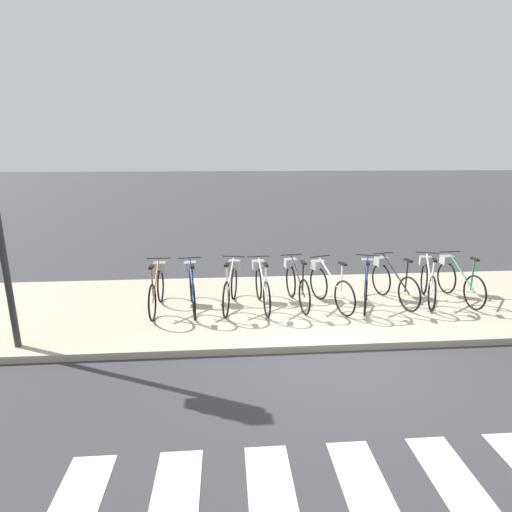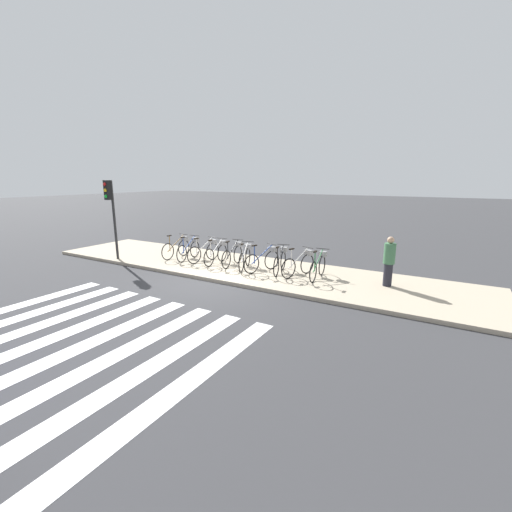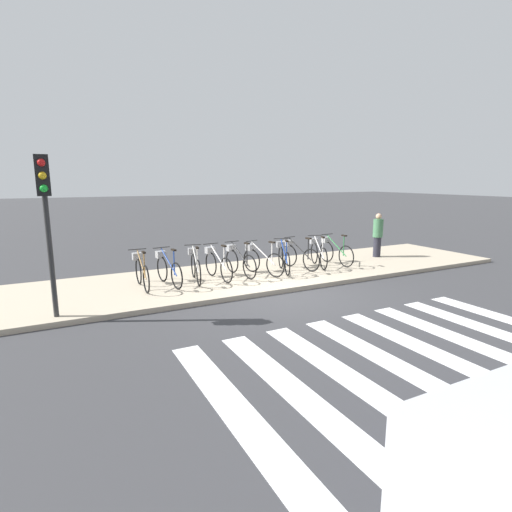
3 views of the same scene
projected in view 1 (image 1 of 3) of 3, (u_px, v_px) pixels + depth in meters
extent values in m
plane|color=#38383A|center=(336.00, 352.00, 6.41)|extent=(120.00, 120.00, 0.00)
cube|color=#B7A88E|center=(312.00, 306.00, 8.16)|extent=(16.82, 3.66, 0.12)
torus|color=black|center=(152.00, 303.00, 7.22)|extent=(0.04, 0.69, 0.69)
torus|color=black|center=(161.00, 286.00, 8.13)|extent=(0.04, 0.69, 0.69)
cylinder|color=olive|center=(156.00, 280.00, 7.60)|extent=(0.04, 0.96, 0.58)
cylinder|color=olive|center=(152.00, 284.00, 7.27)|extent=(0.03, 0.03, 0.62)
cube|color=black|center=(151.00, 267.00, 7.18)|extent=(0.07, 0.20, 0.04)
cylinder|color=#262626|center=(159.00, 258.00, 7.98)|extent=(0.46, 0.03, 0.02)
cube|color=gray|center=(160.00, 267.00, 8.08)|extent=(0.24, 0.20, 0.18)
torus|color=black|center=(194.00, 302.00, 7.27)|extent=(0.13, 0.68, 0.69)
torus|color=black|center=(191.00, 285.00, 8.16)|extent=(0.13, 0.68, 0.69)
cylinder|color=navy|center=(192.00, 279.00, 7.64)|extent=(0.16, 0.95, 0.58)
cylinder|color=navy|center=(193.00, 283.00, 7.31)|extent=(0.04, 0.04, 0.62)
cube|color=black|center=(192.00, 266.00, 7.23)|extent=(0.10, 0.21, 0.04)
cylinder|color=#262626|center=(190.00, 258.00, 8.01)|extent=(0.46, 0.08, 0.02)
cube|color=gray|center=(190.00, 266.00, 8.11)|extent=(0.26, 0.23, 0.18)
torus|color=black|center=(226.00, 300.00, 7.36)|extent=(0.16, 0.68, 0.69)
torus|color=black|center=(234.00, 284.00, 8.27)|extent=(0.16, 0.68, 0.69)
cylinder|color=beige|center=(230.00, 278.00, 7.74)|extent=(0.20, 0.95, 0.58)
cylinder|color=beige|center=(227.00, 282.00, 7.41)|extent=(0.04, 0.04, 0.62)
cube|color=black|center=(227.00, 265.00, 7.32)|extent=(0.10, 0.21, 0.04)
cylinder|color=#262626|center=(234.00, 256.00, 8.12)|extent=(0.46, 0.11, 0.02)
cube|color=gray|center=(234.00, 265.00, 8.22)|extent=(0.27, 0.24, 0.18)
torus|color=black|center=(267.00, 300.00, 7.37)|extent=(0.09, 0.69, 0.69)
torus|color=black|center=(259.00, 284.00, 8.27)|extent=(0.09, 0.69, 0.69)
cylinder|color=silver|center=(263.00, 278.00, 7.75)|extent=(0.11, 0.96, 0.58)
cylinder|color=silver|center=(266.00, 282.00, 7.41)|extent=(0.03, 0.03, 0.62)
cube|color=black|center=(266.00, 265.00, 7.33)|extent=(0.09, 0.20, 0.04)
cylinder|color=#262626|center=(259.00, 256.00, 8.12)|extent=(0.46, 0.06, 0.02)
cube|color=gray|center=(258.00, 265.00, 8.22)|extent=(0.25, 0.22, 0.18)
torus|color=black|center=(304.00, 297.00, 7.50)|extent=(0.11, 0.69, 0.69)
torus|color=black|center=(291.00, 281.00, 8.40)|extent=(0.11, 0.69, 0.69)
cylinder|color=black|center=(298.00, 276.00, 7.88)|extent=(0.14, 0.96, 0.58)
cylinder|color=black|center=(303.00, 279.00, 7.55)|extent=(0.04, 0.04, 0.62)
cube|color=black|center=(303.00, 263.00, 7.46)|extent=(0.09, 0.21, 0.04)
cylinder|color=#262626|center=(291.00, 255.00, 8.25)|extent=(0.46, 0.08, 0.02)
cube|color=gray|center=(291.00, 263.00, 8.35)|extent=(0.26, 0.23, 0.18)
torus|color=black|center=(345.00, 298.00, 7.43)|extent=(0.24, 0.66, 0.69)
torus|color=black|center=(319.00, 283.00, 8.28)|extent=(0.24, 0.66, 0.69)
cylinder|color=silver|center=(332.00, 277.00, 7.79)|extent=(0.32, 0.92, 0.58)
cylinder|color=silver|center=(342.00, 281.00, 7.47)|extent=(0.04, 0.04, 0.62)
cube|color=black|center=(343.00, 264.00, 7.39)|extent=(0.13, 0.21, 0.04)
cylinder|color=#262626|center=(320.00, 256.00, 8.13)|extent=(0.45, 0.16, 0.02)
cube|color=gray|center=(318.00, 265.00, 8.22)|extent=(0.29, 0.26, 0.18)
torus|color=black|center=(366.00, 297.00, 7.48)|extent=(0.26, 0.66, 0.69)
torus|color=black|center=(366.00, 282.00, 8.36)|extent=(0.26, 0.66, 0.69)
cylinder|color=navy|center=(367.00, 276.00, 7.85)|extent=(0.35, 0.91, 0.58)
cylinder|color=navy|center=(367.00, 280.00, 7.52)|extent=(0.04, 0.04, 0.62)
cube|color=black|center=(368.00, 263.00, 7.44)|extent=(0.13, 0.21, 0.04)
cylinder|color=#262626|center=(368.00, 255.00, 8.21)|extent=(0.44, 0.18, 0.02)
cube|color=gray|center=(367.00, 264.00, 8.31)|extent=(0.29, 0.27, 0.18)
torus|color=black|center=(409.00, 294.00, 7.65)|extent=(0.18, 0.68, 0.69)
torus|color=black|center=(381.00, 279.00, 8.53)|extent=(0.18, 0.68, 0.69)
cylinder|color=black|center=(396.00, 273.00, 8.02)|extent=(0.23, 0.95, 0.58)
cylinder|color=black|center=(406.00, 277.00, 7.70)|extent=(0.04, 0.04, 0.62)
cube|color=black|center=(408.00, 260.00, 7.61)|extent=(0.11, 0.21, 0.04)
cylinder|color=#262626|center=(383.00, 253.00, 8.38)|extent=(0.46, 0.12, 0.02)
cube|color=gray|center=(381.00, 261.00, 8.48)|extent=(0.28, 0.24, 0.18)
torus|color=black|center=(432.00, 294.00, 7.68)|extent=(0.25, 0.66, 0.69)
torus|color=black|center=(424.00, 279.00, 8.57)|extent=(0.25, 0.66, 0.69)
cylinder|color=silver|center=(429.00, 273.00, 8.05)|extent=(0.33, 0.92, 0.58)
cylinder|color=silver|center=(433.00, 276.00, 7.73)|extent=(0.04, 0.04, 0.62)
cube|color=black|center=(434.00, 260.00, 7.64)|extent=(0.13, 0.21, 0.04)
cylinder|color=#262626|center=(427.00, 253.00, 8.42)|extent=(0.44, 0.17, 0.02)
cube|color=gray|center=(426.00, 261.00, 8.52)|extent=(0.29, 0.26, 0.18)
torus|color=black|center=(475.00, 293.00, 7.74)|extent=(0.07, 0.69, 0.69)
torus|color=black|center=(446.00, 278.00, 8.64)|extent=(0.07, 0.69, 0.69)
cylinder|color=#267238|center=(461.00, 272.00, 8.12)|extent=(0.07, 0.96, 0.58)
cylinder|color=#267238|center=(472.00, 275.00, 7.79)|extent=(0.03, 0.03, 0.62)
cube|color=black|center=(475.00, 259.00, 7.70)|extent=(0.08, 0.20, 0.04)
cylinder|color=#262626|center=(450.00, 252.00, 8.50)|extent=(0.46, 0.04, 0.02)
cube|color=gray|center=(447.00, 260.00, 8.59)|extent=(0.25, 0.21, 0.18)
cylinder|color=#2D2D2D|center=(2.00, 250.00, 5.94)|extent=(0.10, 0.10, 3.15)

